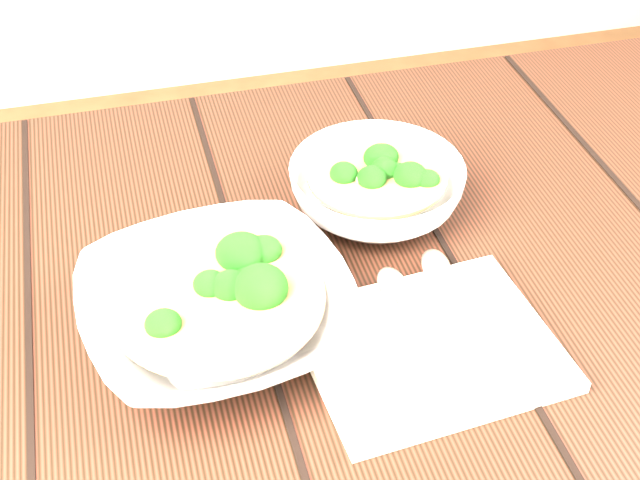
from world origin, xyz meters
TOP-DOWN VIEW (x-y plane):
  - table at (0.00, 0.00)m, footprint 1.20×0.80m
  - soup_bowl_front at (-0.06, -0.01)m, footprint 0.26×0.26m
  - soup_bowl_back at (0.13, 0.12)m, footprint 0.19×0.19m
  - trivet at (-0.03, 0.06)m, footprint 0.10×0.10m
  - napkin at (0.12, -0.08)m, footprint 0.22×0.19m
  - spoon_left at (0.10, -0.04)m, footprint 0.03×0.17m
  - spoon_right at (0.15, -0.02)m, footprint 0.05×0.17m

SIDE VIEW (x-z plane):
  - table at x=0.00m, z-range 0.26..1.01m
  - napkin at x=0.12m, z-range 0.75..0.76m
  - trivet at x=-0.03m, z-range 0.75..0.77m
  - spoon_left at x=0.10m, z-range 0.76..0.77m
  - spoon_right at x=0.15m, z-range 0.76..0.77m
  - soup_bowl_back at x=0.13m, z-range 0.75..0.81m
  - soup_bowl_front at x=-0.06m, z-range 0.75..0.81m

